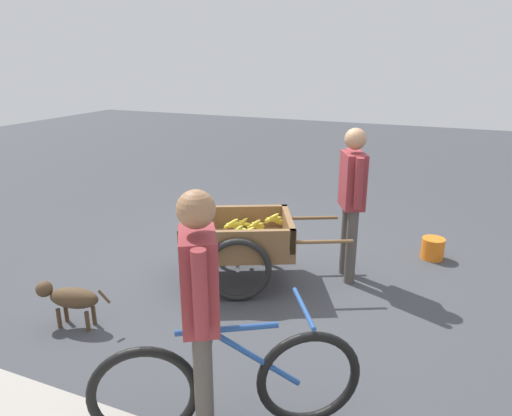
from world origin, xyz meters
TOP-DOWN VIEW (x-y plane):
  - ground_plane at (0.00, 0.00)m, footprint 24.00×24.00m
  - fruit_cart at (0.22, 0.31)m, footprint 1.82×1.40m
  - vendor_person at (-0.82, -0.19)m, footprint 0.33×0.49m
  - bicycle at (-0.60, 2.19)m, footprint 1.45×0.92m
  - cyclist_person at (-0.47, 2.27)m, footprint 0.35×0.50m
  - dog at (1.17, 1.64)m, footprint 0.66×0.27m
  - plastic_bucket at (-1.62, -1.05)m, footprint 0.25×0.25m

SIDE VIEW (x-z plane):
  - ground_plane at x=0.00m, z-range 0.00..0.00m
  - plastic_bucket at x=-1.62m, z-range 0.00..0.24m
  - dog at x=1.17m, z-range 0.07..0.47m
  - bicycle at x=-0.60m, z-range -0.07..0.78m
  - fruit_cart at x=0.22m, z-range 0.07..0.80m
  - cyclist_person at x=-0.47m, z-range 0.15..1.72m
  - vendor_person at x=-0.82m, z-range 0.15..1.73m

